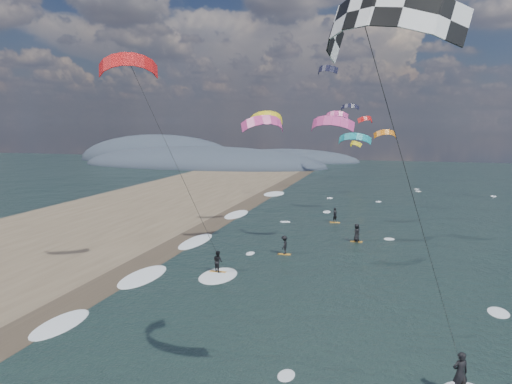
# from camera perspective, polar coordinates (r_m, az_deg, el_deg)

# --- Properties ---
(wet_sand_strip) EXTENTS (3.00, 240.00, 0.00)m
(wet_sand_strip) POSITION_cam_1_polar(r_m,az_deg,el_deg) (34.52, -19.20, -11.33)
(wet_sand_strip) COLOR #382D23
(wet_sand_strip) RESTS_ON ground
(coastal_hills) EXTENTS (80.00, 41.00, 15.00)m
(coastal_hills) POSITION_cam_1_polar(r_m,az_deg,el_deg) (135.24, -6.98, 3.30)
(coastal_hills) COLOR #3D4756
(coastal_hills) RESTS_ON ground
(kitesurfer_near_a) EXTENTS (8.01, 9.46, 15.29)m
(kitesurfer_near_a) POSITION_cam_1_polar(r_m,az_deg,el_deg) (15.72, 14.64, 9.74)
(kitesurfer_near_a) COLOR orange
(kitesurfer_near_a) RESTS_ON ground
(kitesurfer_near_b) EXTENTS (7.03, 8.85, 15.87)m
(kitesurfer_near_b) POSITION_cam_1_polar(r_m,az_deg,el_deg) (33.24, -10.86, 6.35)
(kitesurfer_near_b) COLOR orange
(kitesurfer_near_b) RESTS_ON ground
(far_kitesurfers) EXTENTS (6.66, 15.53, 1.73)m
(far_kitesurfers) POSITION_cam_1_polar(r_m,az_deg,el_deg) (46.75, 7.50, -4.79)
(far_kitesurfers) COLOR orange
(far_kitesurfers) RESTS_ON ground
(bg_kite_field) EXTENTS (14.28, 66.49, 12.09)m
(bg_kite_field) POSITION_cam_1_polar(r_m,az_deg,el_deg) (68.67, 9.55, 8.36)
(bg_kite_field) COLOR #D83F8C
(bg_kite_field) RESTS_ON ground
(shoreline_surf) EXTENTS (2.40, 79.40, 0.11)m
(shoreline_surf) POSITION_cam_1_polar(r_m,az_deg,el_deg) (37.71, -13.52, -9.44)
(shoreline_surf) COLOR white
(shoreline_surf) RESTS_ON ground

